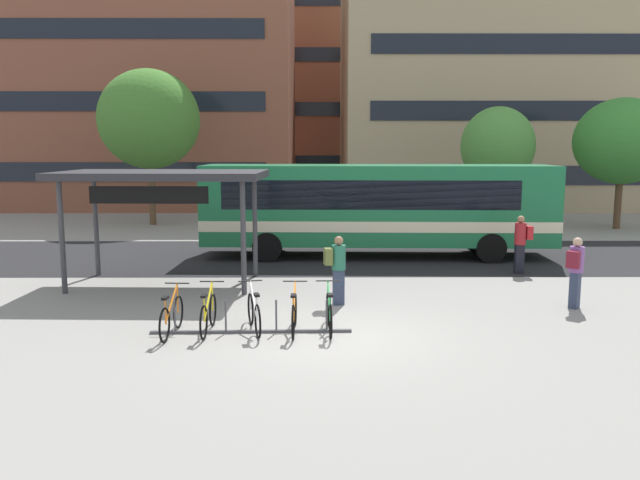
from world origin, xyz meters
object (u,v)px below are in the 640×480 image
(parked_bicycle_white_2, at_px, (254,314))
(street_tree_2, at_px, (622,141))
(parked_bicycle_orange_0, at_px, (172,317))
(commuter_red_pack_1, at_px, (521,240))
(city_bus, at_px, (379,206))
(parked_bicycle_green_4, at_px, (329,314))
(parked_bicycle_yellow_1, at_px, (208,315))
(transit_shelter, at_px, (162,179))
(commuter_olive_pack_0, at_px, (337,265))
(parked_bicycle_orange_3, at_px, (294,314))
(commuter_maroon_pack_2, at_px, (576,268))
(street_tree_0, at_px, (498,146))
(street_tree_1, at_px, (149,119))

(parked_bicycle_white_2, distance_m, street_tree_2, 22.90)
(parked_bicycle_orange_0, distance_m, street_tree_2, 24.23)
(commuter_red_pack_1, bearing_deg, city_bus, -36.44)
(parked_bicycle_orange_0, xyz_separation_m, parked_bicycle_green_4, (3.24, 0.23, 0.00))
(parked_bicycle_yellow_1, bearing_deg, city_bus, -24.77)
(transit_shelter, relative_size, commuter_olive_pack_0, 3.33)
(city_bus, bearing_deg, parked_bicycle_yellow_1, -113.83)
(transit_shelter, xyz_separation_m, street_tree_2, (18.35, 11.97, 1.11))
(parked_bicycle_orange_0, bearing_deg, parked_bicycle_yellow_1, -73.71)
(parked_bicycle_white_2, relative_size, parked_bicycle_orange_3, 0.98)
(parked_bicycle_white_2, xyz_separation_m, street_tree_2, (15.42, 16.53, 3.68))
(parked_bicycle_orange_0, bearing_deg, parked_bicycle_orange_3, -82.81)
(commuter_maroon_pack_2, bearing_deg, parked_bicycle_yellow_1, 142.76)
(city_bus, distance_m, parked_bicycle_orange_0, 10.74)
(city_bus, height_order, commuter_red_pack_1, city_bus)
(parked_bicycle_orange_0, distance_m, street_tree_0, 21.33)
(transit_shelter, bearing_deg, commuter_olive_pack_0, -24.15)
(transit_shelter, height_order, street_tree_2, street_tree_2)
(parked_bicycle_orange_3, xyz_separation_m, street_tree_2, (14.58, 16.58, 3.68))
(city_bus, distance_m, commuter_olive_pack_0, 7.07)
(parked_bicycle_yellow_1, distance_m, transit_shelter, 5.66)
(parked_bicycle_orange_3, bearing_deg, street_tree_1, 23.16)
(parked_bicycle_white_2, relative_size, street_tree_1, 0.22)
(parked_bicycle_yellow_1, bearing_deg, transit_shelter, 24.20)
(commuter_olive_pack_0, bearing_deg, transit_shelter, 143.56)
(parked_bicycle_yellow_1, bearing_deg, commuter_red_pack_1, -53.14)
(parked_bicycle_white_2, bearing_deg, street_tree_1, 6.48)
(parked_bicycle_orange_0, relative_size, parked_bicycle_white_2, 1.02)
(commuter_red_pack_1, height_order, street_tree_1, street_tree_1)
(parked_bicycle_white_2, xyz_separation_m, street_tree_1, (-6.78, 18.23, 4.74))
(city_bus, height_order, commuter_maroon_pack_2, city_bus)
(parked_bicycle_orange_0, xyz_separation_m, transit_shelter, (-1.26, 4.80, 2.57))
(parked_bicycle_yellow_1, relative_size, parked_bicycle_orange_3, 1.00)
(parked_bicycle_green_4, relative_size, street_tree_2, 0.28)
(city_bus, xyz_separation_m, parked_bicycle_orange_0, (-5.15, -9.32, -1.39))
(commuter_olive_pack_0, xyz_separation_m, commuter_maroon_pack_2, (5.65, -0.40, 0.01))
(street_tree_2, bearing_deg, parked_bicycle_orange_0, -135.53)
(parked_bicycle_green_4, xyz_separation_m, street_tree_1, (-8.35, 18.25, 4.74))
(city_bus, relative_size, parked_bicycle_green_4, 7.02)
(transit_shelter, bearing_deg, parked_bicycle_orange_0, -73.53)
(street_tree_1, bearing_deg, parked_bicycle_white_2, -69.59)
(transit_shelter, relative_size, street_tree_1, 0.75)
(parked_bicycle_yellow_1, bearing_deg, parked_bicycle_white_2, -84.53)
(city_bus, height_order, parked_bicycle_yellow_1, city_bus)
(city_bus, height_order, street_tree_1, street_tree_1)
(parked_bicycle_white_2, height_order, commuter_olive_pack_0, commuter_olive_pack_0)
(street_tree_0, bearing_deg, transit_shelter, -135.11)
(parked_bicycle_orange_3, bearing_deg, city_bus, -15.59)
(parked_bicycle_yellow_1, relative_size, parked_bicycle_white_2, 1.02)
(transit_shelter, relative_size, commuter_maroon_pack_2, 3.30)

